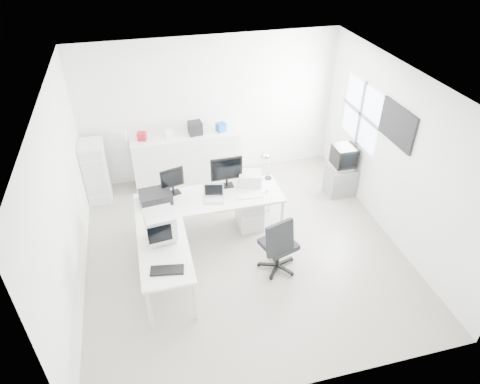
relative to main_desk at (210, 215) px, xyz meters
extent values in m
cube|color=beige|center=(0.43, -0.53, -0.38)|extent=(5.00, 5.00, 0.01)
cube|color=white|center=(0.43, -0.53, 2.42)|extent=(5.00, 5.00, 0.01)
cube|color=white|center=(0.43, 1.97, 1.02)|extent=(5.00, 0.02, 2.80)
cube|color=white|center=(-2.07, -0.53, 1.02)|extent=(0.02, 5.00, 2.80)
cube|color=white|center=(2.93, -0.53, 1.02)|extent=(0.02, 5.00, 2.80)
cube|color=silver|center=(0.70, 0.05, -0.08)|extent=(0.40, 0.50, 0.60)
cube|color=black|center=(-0.85, 0.10, 0.46)|extent=(0.53, 0.43, 0.18)
cube|color=silver|center=(0.65, -0.15, 0.38)|extent=(0.43, 0.17, 0.02)
sphere|color=silver|center=(0.95, -0.10, 0.41)|extent=(0.06, 0.06, 0.06)
cube|color=silver|center=(0.75, 0.22, 0.48)|extent=(0.44, 0.40, 0.21)
cube|color=black|center=(-0.85, -1.50, 0.39)|extent=(0.46, 0.24, 0.03)
cube|color=slate|center=(2.65, 0.57, -0.09)|extent=(0.52, 0.42, 0.56)
cube|color=silver|center=(-0.13, 1.71, 0.15)|extent=(2.08, 0.52, 1.04)
cube|color=maroon|center=(-0.93, 1.71, 0.74)|extent=(0.19, 0.18, 0.15)
cube|color=silver|center=(-0.43, 1.71, 0.74)|extent=(0.16, 0.14, 0.15)
cube|color=black|center=(0.07, 1.71, 0.79)|extent=(0.27, 0.25, 0.25)
cube|color=#174AA2|center=(0.57, 1.71, 0.75)|extent=(0.21, 0.20, 0.17)
cylinder|color=silver|center=(-1.23, 1.75, 0.78)|extent=(0.07, 0.07, 0.22)
cube|color=silver|center=(-1.85, 1.53, 0.22)|extent=(0.42, 0.50, 1.20)
camera|label=1|loc=(-0.91, -5.61, 4.43)|focal=32.00mm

